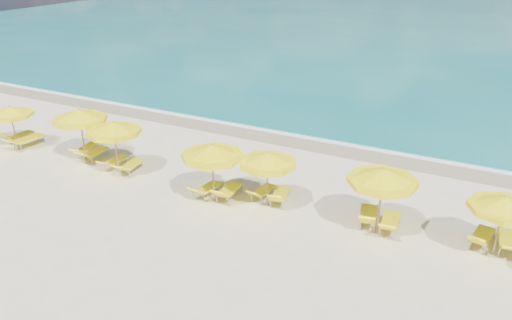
% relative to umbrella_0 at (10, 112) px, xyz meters
% --- Properties ---
extents(ground_plane, '(120.00, 120.00, 0.00)m').
position_rel_umbrella_0_xyz_m(ground_plane, '(12.93, 0.19, -1.90)').
color(ground_plane, beige).
extents(ocean, '(120.00, 80.00, 0.30)m').
position_rel_umbrella_0_xyz_m(ocean, '(12.93, 48.19, -1.90)').
color(ocean, '#126564').
rests_on(ocean, ground).
extents(wet_sand_band, '(120.00, 2.60, 0.01)m').
position_rel_umbrella_0_xyz_m(wet_sand_band, '(12.93, 7.59, -1.90)').
color(wet_sand_band, tan).
rests_on(wet_sand_band, ground).
extents(foam_line, '(120.00, 1.20, 0.03)m').
position_rel_umbrella_0_xyz_m(foam_line, '(12.93, 8.39, -1.90)').
color(foam_line, white).
rests_on(foam_line, ground).
extents(whitecap_near, '(14.00, 0.36, 0.05)m').
position_rel_umbrella_0_xyz_m(whitecap_near, '(6.93, 17.19, -1.90)').
color(whitecap_near, white).
rests_on(whitecap_near, ground).
extents(whitecap_far, '(18.00, 0.30, 0.05)m').
position_rel_umbrella_0_xyz_m(whitecap_far, '(20.93, 24.19, -1.90)').
color(whitecap_far, white).
rests_on(whitecap_far, ground).
extents(umbrella_0, '(2.28, 2.28, 2.22)m').
position_rel_umbrella_0_xyz_m(umbrella_0, '(0.00, 0.00, 0.00)').
color(umbrella_0, tan).
rests_on(umbrella_0, ground).
extents(umbrella_1, '(2.98, 2.98, 2.58)m').
position_rel_umbrella_0_xyz_m(umbrella_1, '(4.30, 0.43, 0.30)').
color(umbrella_1, tan).
rests_on(umbrella_1, ground).
extents(umbrella_2, '(2.46, 2.46, 2.48)m').
position_rel_umbrella_0_xyz_m(umbrella_2, '(6.68, 0.05, 0.22)').
color(umbrella_2, tan).
rests_on(umbrella_2, ground).
extents(umbrella_3, '(3.26, 3.26, 2.53)m').
position_rel_umbrella_0_xyz_m(umbrella_3, '(12.04, -0.33, 0.26)').
color(umbrella_3, tan).
rests_on(umbrella_3, ground).
extents(umbrella_4, '(2.58, 2.58, 2.35)m').
position_rel_umbrella_0_xyz_m(umbrella_4, '(14.13, 0.30, 0.11)').
color(umbrella_4, tan).
rests_on(umbrella_4, ground).
extents(umbrella_5, '(3.10, 3.10, 2.55)m').
position_rel_umbrella_0_xyz_m(umbrella_5, '(18.55, 0.44, 0.28)').
color(umbrella_5, tan).
rests_on(umbrella_5, ground).
extents(umbrella_6, '(2.40, 2.40, 2.27)m').
position_rel_umbrella_0_xyz_m(umbrella_6, '(22.43, 0.68, 0.04)').
color(umbrella_6, tan).
rests_on(umbrella_6, ground).
extents(lounger_0_left, '(0.75, 1.76, 0.85)m').
position_rel_umbrella_0_xyz_m(lounger_0_left, '(-0.47, 0.58, -1.68)').
color(lounger_0_left, '#A5A8AD').
rests_on(lounger_0_left, ground).
extents(lounger_0_right, '(0.89, 2.13, 0.81)m').
position_rel_umbrella_0_xyz_m(lounger_0_right, '(0.49, 0.31, -1.65)').
color(lounger_0_right, '#A5A8AD').
rests_on(lounger_0_right, ground).
extents(lounger_1_left, '(0.90, 1.87, 0.71)m').
position_rel_umbrella_0_xyz_m(lounger_1_left, '(3.94, 0.92, -1.68)').
color(lounger_1_left, '#A5A8AD').
rests_on(lounger_1_left, ground).
extents(lounger_1_right, '(0.68, 1.81, 0.77)m').
position_rel_umbrella_0_xyz_m(lounger_1_right, '(4.71, 0.64, -1.68)').
color(lounger_1_right, '#A5A8AD').
rests_on(lounger_1_right, ground).
extents(lounger_2_left, '(0.60, 1.67, 0.67)m').
position_rel_umbrella_0_xyz_m(lounger_2_left, '(6.23, 0.37, -1.70)').
color(lounger_2_left, '#A5A8AD').
rests_on(lounger_2_left, ground).
extents(lounger_2_right, '(0.79, 1.77, 0.74)m').
position_rel_umbrella_0_xyz_m(lounger_2_right, '(7.22, 0.27, -1.69)').
color(lounger_2_right, '#A5A8AD').
rests_on(lounger_2_right, ground).
extents(lounger_3_left, '(0.79, 1.75, 0.74)m').
position_rel_umbrella_0_xyz_m(lounger_3_left, '(11.58, -0.05, -1.69)').
color(lounger_3_left, '#A5A8AD').
rests_on(lounger_3_left, ground).
extents(lounger_3_right, '(0.72, 1.86, 0.84)m').
position_rel_umbrella_0_xyz_m(lounger_3_right, '(12.49, 0.11, -1.67)').
color(lounger_3_right, '#A5A8AD').
rests_on(lounger_3_right, ground).
extents(lounger_4_left, '(0.67, 1.66, 0.71)m').
position_rel_umbrella_0_xyz_m(lounger_4_left, '(13.72, 0.80, -1.70)').
color(lounger_4_left, '#A5A8AD').
rests_on(lounger_4_left, ground).
extents(lounger_4_right, '(0.90, 1.78, 0.84)m').
position_rel_umbrella_0_xyz_m(lounger_4_right, '(14.51, 0.73, -1.68)').
color(lounger_4_right, '#A5A8AD').
rests_on(lounger_4_right, ground).
extents(lounger_5_left, '(0.97, 1.92, 0.90)m').
position_rel_umbrella_0_xyz_m(lounger_5_left, '(18.11, 0.73, -1.66)').
color(lounger_5_left, '#A5A8AD').
rests_on(lounger_5_left, ground).
extents(lounger_5_right, '(0.79, 1.90, 0.83)m').
position_rel_umbrella_0_xyz_m(lounger_5_right, '(18.96, 0.63, -1.67)').
color(lounger_5_right, '#A5A8AD').
rests_on(lounger_5_right, ground).
extents(lounger_6_left, '(0.87, 1.81, 0.82)m').
position_rel_umbrella_0_xyz_m(lounger_6_left, '(22.01, 1.14, -1.68)').
color(lounger_6_left, '#A5A8AD').
rests_on(lounger_6_left, ground).
extents(lounger_6_right, '(0.78, 1.88, 0.78)m').
position_rel_umbrella_0_xyz_m(lounger_6_right, '(22.83, 1.22, -1.67)').
color(lounger_6_right, '#A5A8AD').
rests_on(lounger_6_right, ground).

